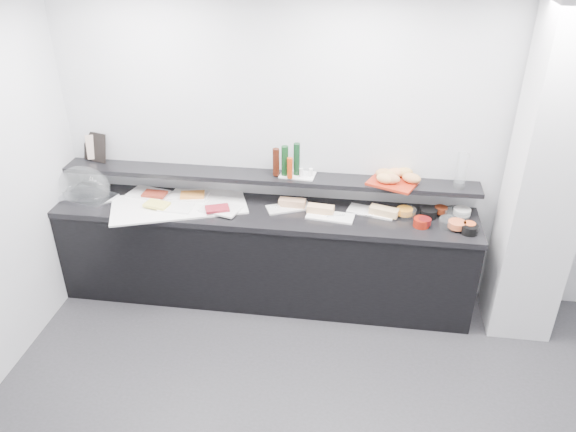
# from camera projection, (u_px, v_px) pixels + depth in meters

# --- Properties ---
(back_wall) EXTENTS (5.00, 0.02, 2.70)m
(back_wall) POSITION_uv_depth(u_px,v_px,m) (350.00, 152.00, 4.74)
(back_wall) COLOR silver
(back_wall) RESTS_ON ground
(ceiling) EXTENTS (5.00, 5.00, 0.00)m
(ceiling) POSITION_uv_depth(u_px,v_px,m) (346.00, 37.00, 2.35)
(ceiling) COLOR white
(ceiling) RESTS_ON back_wall
(column) EXTENTS (0.50, 0.50, 2.70)m
(column) POSITION_uv_depth(u_px,v_px,m) (546.00, 181.00, 4.25)
(column) COLOR silver
(column) RESTS_ON ground
(buffet_cabinet) EXTENTS (3.60, 0.60, 0.85)m
(buffet_cabinet) POSITION_uv_depth(u_px,v_px,m) (264.00, 257.00, 5.01)
(buffet_cabinet) COLOR black
(buffet_cabinet) RESTS_ON ground
(counter_top) EXTENTS (3.62, 0.62, 0.05)m
(counter_top) POSITION_uv_depth(u_px,v_px,m) (263.00, 213.00, 4.79)
(counter_top) COLOR black
(counter_top) RESTS_ON buffet_cabinet
(wall_shelf) EXTENTS (3.60, 0.25, 0.04)m
(wall_shelf) POSITION_uv_depth(u_px,v_px,m) (266.00, 177.00, 4.82)
(wall_shelf) COLOR black
(wall_shelf) RESTS_ON back_wall
(cloche_base) EXTENTS (0.51, 0.42, 0.04)m
(cloche_base) POSITION_uv_depth(u_px,v_px,m) (89.00, 198.00, 4.94)
(cloche_base) COLOR silver
(cloche_base) RESTS_ON counter_top
(cloche_dome) EXTENTS (0.55, 0.43, 0.34)m
(cloche_dome) POSITION_uv_depth(u_px,v_px,m) (84.00, 185.00, 4.92)
(cloche_dome) COLOR white
(cloche_dome) RESTS_ON cloche_base
(linen_runner) EXTENTS (1.26, 0.90, 0.01)m
(linen_runner) POSITION_uv_depth(u_px,v_px,m) (179.00, 205.00, 4.85)
(linen_runner) COLOR white
(linen_runner) RESTS_ON counter_top
(platter_meat_a) EXTENTS (0.38, 0.29, 0.01)m
(platter_meat_a) POSITION_uv_depth(u_px,v_px,m) (148.00, 193.00, 5.01)
(platter_meat_a) COLOR white
(platter_meat_a) RESTS_ON linen_runner
(food_meat_a) EXTENTS (0.21, 0.14, 0.02)m
(food_meat_a) POSITION_uv_depth(u_px,v_px,m) (155.00, 194.00, 4.95)
(food_meat_a) COLOR maroon
(food_meat_a) RESTS_ON platter_meat_a
(platter_salmon) EXTENTS (0.33, 0.22, 0.01)m
(platter_salmon) POSITION_uv_depth(u_px,v_px,m) (189.00, 196.00, 4.97)
(platter_salmon) COLOR white
(platter_salmon) RESTS_ON linen_runner
(food_salmon) EXTENTS (0.23, 0.18, 0.02)m
(food_salmon) POSITION_uv_depth(u_px,v_px,m) (192.00, 195.00, 4.94)
(food_salmon) COLOR orange
(food_salmon) RESTS_ON platter_salmon
(platter_cheese) EXTENTS (0.28, 0.19, 0.01)m
(platter_cheese) POSITION_uv_depth(u_px,v_px,m) (176.00, 207.00, 4.77)
(platter_cheese) COLOR white
(platter_cheese) RESTS_ON linen_runner
(food_cheese) EXTENTS (0.23, 0.17, 0.02)m
(food_cheese) POSITION_uv_depth(u_px,v_px,m) (157.00, 204.00, 4.78)
(food_cheese) COLOR #F5E95F
(food_cheese) RESTS_ON platter_cheese
(platter_meat_b) EXTENTS (0.37, 0.29, 0.01)m
(platter_meat_b) POSITION_uv_depth(u_px,v_px,m) (221.00, 209.00, 4.75)
(platter_meat_b) COLOR white
(platter_meat_b) RESTS_ON linen_runner
(food_meat_b) EXTENTS (0.23, 0.19, 0.02)m
(food_meat_b) POSITION_uv_depth(u_px,v_px,m) (217.00, 209.00, 4.72)
(food_meat_b) COLOR maroon
(food_meat_b) RESTS_ON platter_meat_b
(sandwich_plate_left) EXTENTS (0.41, 0.30, 0.01)m
(sandwich_plate_left) POSITION_uv_depth(u_px,v_px,m) (289.00, 208.00, 4.81)
(sandwich_plate_left) COLOR silver
(sandwich_plate_left) RESTS_ON counter_top
(sandwich_food_left) EXTENTS (0.23, 0.10, 0.06)m
(sandwich_food_left) POSITION_uv_depth(u_px,v_px,m) (292.00, 203.00, 4.80)
(sandwich_food_left) COLOR tan
(sandwich_food_left) RESTS_ON sandwich_plate_left
(tongs_left) EXTENTS (0.16, 0.05, 0.01)m
(tongs_left) POSITION_uv_depth(u_px,v_px,m) (280.00, 206.00, 4.80)
(tongs_left) COLOR silver
(tongs_left) RESTS_ON sandwich_plate_left
(sandwich_plate_mid) EXTENTS (0.41, 0.22, 0.01)m
(sandwich_plate_mid) POSITION_uv_depth(u_px,v_px,m) (330.00, 216.00, 4.67)
(sandwich_plate_mid) COLOR white
(sandwich_plate_mid) RESTS_ON counter_top
(sandwich_food_mid) EXTENTS (0.23, 0.11, 0.06)m
(sandwich_food_mid) POSITION_uv_depth(u_px,v_px,m) (321.00, 209.00, 4.70)
(sandwich_food_mid) COLOR #DDAA74
(sandwich_food_mid) RESTS_ON sandwich_plate_mid
(tongs_mid) EXTENTS (0.16, 0.05, 0.01)m
(tongs_mid) POSITION_uv_depth(u_px,v_px,m) (335.00, 216.00, 4.66)
(tongs_mid) COLOR silver
(tongs_mid) RESTS_ON sandwich_plate_mid
(sandwich_plate_right) EXTENTS (0.42, 0.26, 0.01)m
(sandwich_plate_right) POSITION_uv_depth(u_px,v_px,m) (371.00, 212.00, 4.74)
(sandwich_plate_right) COLOR white
(sandwich_plate_right) RESTS_ON counter_top
(sandwich_food_right) EXTENTS (0.25, 0.16, 0.06)m
(sandwich_food_right) POSITION_uv_depth(u_px,v_px,m) (384.00, 211.00, 4.67)
(sandwich_food_right) COLOR #E6B778
(sandwich_food_right) RESTS_ON sandwich_plate_right
(tongs_right) EXTENTS (0.16, 0.02, 0.01)m
(tongs_right) POSITION_uv_depth(u_px,v_px,m) (363.00, 215.00, 4.67)
(tongs_right) COLOR silver
(tongs_right) RESTS_ON sandwich_plate_right
(bowl_glass_fruit) EXTENTS (0.16, 0.16, 0.07)m
(bowl_glass_fruit) POSITION_uv_depth(u_px,v_px,m) (407.00, 213.00, 4.67)
(bowl_glass_fruit) COLOR white
(bowl_glass_fruit) RESTS_ON counter_top
(fill_glass_fruit) EXTENTS (0.15, 0.15, 0.05)m
(fill_glass_fruit) POSITION_uv_depth(u_px,v_px,m) (405.00, 211.00, 4.67)
(fill_glass_fruit) COLOR orange
(fill_glass_fruit) RESTS_ON bowl_glass_fruit
(bowl_black_jam) EXTENTS (0.18, 0.18, 0.07)m
(bowl_black_jam) POSITION_uv_depth(u_px,v_px,m) (429.00, 213.00, 4.67)
(bowl_black_jam) COLOR black
(bowl_black_jam) RESTS_ON counter_top
(fill_black_jam) EXTENTS (0.13, 0.13, 0.05)m
(fill_black_jam) POSITION_uv_depth(u_px,v_px,m) (441.00, 210.00, 4.69)
(fill_black_jam) COLOR #5A1E0C
(fill_black_jam) RESTS_ON bowl_black_jam
(bowl_glass_cream) EXTENTS (0.26, 0.26, 0.07)m
(bowl_glass_cream) POSITION_uv_depth(u_px,v_px,m) (457.00, 214.00, 4.64)
(bowl_glass_cream) COLOR white
(bowl_glass_cream) RESTS_ON counter_top
(fill_glass_cream) EXTENTS (0.19, 0.19, 0.05)m
(fill_glass_cream) POSITION_uv_depth(u_px,v_px,m) (462.00, 212.00, 4.66)
(fill_glass_cream) COLOR white
(fill_glass_cream) RESTS_ON bowl_glass_cream
(bowl_red_jam) EXTENTS (0.15, 0.15, 0.07)m
(bowl_red_jam) POSITION_uv_depth(u_px,v_px,m) (421.00, 222.00, 4.53)
(bowl_red_jam) COLOR maroon
(bowl_red_jam) RESTS_ON counter_top
(fill_red_jam) EXTENTS (0.11, 0.11, 0.05)m
(fill_red_jam) POSITION_uv_depth(u_px,v_px,m) (425.00, 221.00, 4.52)
(fill_red_jam) COLOR #4F0B0B
(fill_red_jam) RESTS_ON bowl_red_jam
(bowl_glass_salmon) EXTENTS (0.17, 0.17, 0.07)m
(bowl_glass_salmon) POSITION_uv_depth(u_px,v_px,m) (449.00, 223.00, 4.52)
(bowl_glass_salmon) COLOR white
(bowl_glass_salmon) RESTS_ON counter_top
(fill_glass_salmon) EXTENTS (0.17, 0.17, 0.05)m
(fill_glass_salmon) POSITION_uv_depth(u_px,v_px,m) (457.00, 224.00, 4.48)
(fill_glass_salmon) COLOR #CD5B32
(fill_glass_salmon) RESTS_ON bowl_glass_salmon
(bowl_black_fruit) EXTENTS (0.18, 0.18, 0.07)m
(bowl_black_fruit) POSITION_uv_depth(u_px,v_px,m) (469.00, 229.00, 4.43)
(bowl_black_fruit) COLOR black
(bowl_black_fruit) RESTS_ON counter_top
(fill_black_fruit) EXTENTS (0.11, 0.11, 0.05)m
(fill_black_fruit) POSITION_uv_depth(u_px,v_px,m) (469.00, 226.00, 4.46)
(fill_black_fruit) COLOR #E4531F
(fill_black_fruit) RESTS_ON bowl_black_fruit
(framed_print) EXTENTS (0.25, 0.15, 0.26)m
(framed_print) POSITION_uv_depth(u_px,v_px,m) (95.00, 147.00, 5.02)
(framed_print) COLOR black
(framed_print) RESTS_ON wall_shelf
(print_art) EXTENTS (0.17, 0.10, 0.22)m
(print_art) POSITION_uv_depth(u_px,v_px,m) (95.00, 147.00, 5.02)
(print_art) COLOR tan
(print_art) RESTS_ON framed_print
(condiment_tray) EXTENTS (0.31, 0.21, 0.01)m
(condiment_tray) POSITION_uv_depth(u_px,v_px,m) (298.00, 175.00, 4.80)
(condiment_tray) COLOR white
(condiment_tray) RESTS_ON wall_shelf
(bottle_green_a) EXTENTS (0.07, 0.07, 0.26)m
(bottle_green_a) POSITION_uv_depth(u_px,v_px,m) (285.00, 161.00, 4.72)
(bottle_green_a) COLOR #0E3616
(bottle_green_a) RESTS_ON condiment_tray
(bottle_brown) EXTENTS (0.06, 0.06, 0.24)m
(bottle_brown) POSITION_uv_depth(u_px,v_px,m) (276.00, 162.00, 4.72)
(bottle_brown) COLOR #38140A
(bottle_brown) RESTS_ON condiment_tray
(bottle_green_b) EXTENTS (0.07, 0.07, 0.28)m
(bottle_green_b) POSITION_uv_depth(u_px,v_px,m) (297.00, 159.00, 4.73)
(bottle_green_b) COLOR black
(bottle_green_b) RESTS_ON condiment_tray
(bottle_hot) EXTENTS (0.05, 0.05, 0.18)m
(bottle_hot) POSITION_uv_depth(u_px,v_px,m) (290.00, 168.00, 4.69)
(bottle_hot) COLOR #B3350C
(bottle_hot) RESTS_ON condiment_tray
(shaker_salt) EXTENTS (0.04, 0.04, 0.07)m
(shaker_salt) POSITION_uv_depth(u_px,v_px,m) (301.00, 173.00, 4.74)
(shaker_salt) COLOR silver
(shaker_salt) RESTS_ON condiment_tray
(shaker_pepper) EXTENTS (0.04, 0.04, 0.07)m
(shaker_pepper) POSITION_uv_depth(u_px,v_px,m) (311.00, 172.00, 4.74)
(shaker_pepper) COLOR white
(shaker_pepper) RESTS_ON condiment_tray
(bread_tray) EXTENTS (0.45, 0.39, 0.02)m
(bread_tray) POSITION_uv_depth(u_px,v_px,m) (392.00, 183.00, 4.65)
(bread_tray) COLOR #9F2511
(bread_tray) RESTS_ON wall_shelf
(bread_roll_nw) EXTENTS (0.16, 0.12, 0.08)m
(bread_roll_nw) POSITION_uv_depth(u_px,v_px,m) (384.00, 173.00, 4.70)
(bread_roll_nw) COLOR #B47C44
(bread_roll_nw) RESTS_ON bread_tray
(bread_roll_n) EXTENTS (0.18, 0.15, 0.08)m
(bread_roll_n) POSITION_uv_depth(u_px,v_px,m) (394.00, 173.00, 4.70)
(bread_roll_n) COLOR #D68A51
(bread_roll_n) RESTS_ON bread_tray
(bread_roll_ne) EXTENTS (0.15, 0.10, 0.08)m
(bread_roll_ne) POSITION_uv_depth(u_px,v_px,m) (404.00, 172.00, 4.71)
(bread_roll_ne) COLOR tan
(bread_roll_ne) RESTS_ON bread_tray
(bread_roll_sw) EXTENTS (0.16, 0.12, 0.08)m
(bread_roll_sw) POSITION_uv_depth(u_px,v_px,m) (391.00, 179.00, 4.60)
(bread_roll_sw) COLOR #BA7647
(bread_roll_sw) RESTS_ON bread_tray
(bread_roll_s) EXTENTS (0.17, 0.14, 0.08)m
(bread_roll_s) POSITION_uv_depth(u_px,v_px,m) (385.00, 179.00, 4.60)
(bread_roll_s) COLOR tan
(bread_roll_s) RESTS_ON bread_tray
(bread_roll_se) EXTENTS (0.18, 0.15, 0.08)m
(bread_roll_se) POSITION_uv_depth(u_px,v_px,m) (412.00, 178.00, 4.61)
(bread_roll_se) COLOR #C18149
(bread_roll_se) RESTS_ON bread_tray
(bread_roll_midw) EXTENTS (0.14, 0.11, 0.08)m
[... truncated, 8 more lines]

